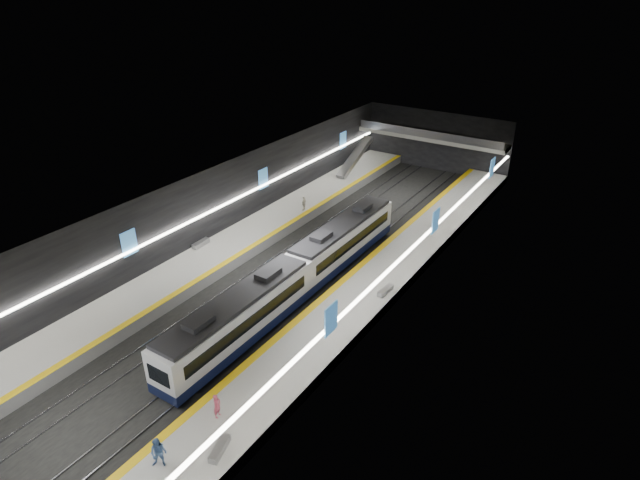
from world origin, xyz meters
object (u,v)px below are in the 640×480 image
Objects in this scene: train at (297,274)px; bench_left_far at (201,244)px; bench_right_near at (220,449)px; bench_right_far at (385,291)px; escalator at (355,157)px; passenger_right_a at (217,406)px; passenger_right_b at (159,453)px; passenger_left_a at (304,203)px.

train is 15.25× the size of bench_left_far.
bench_right_near is 1.02× the size of bench_right_far.
train is 29.17m from escalator.
passenger_right_a reaches higher than bench_left_far.
bench_left_far reaches higher than bench_right_far.
bench_left_far is 1.07× the size of bench_right_near.
passenger_right_b is (4.25, -18.90, -0.24)m from train.
bench_left_far is 18.85m from bench_right_far.
escalator is 26.58m from bench_left_far.
passenger_right_b is (-0.17, -4.34, 0.14)m from passenger_right_a.
bench_right_far is at bearing 5.11° from bench_left_far.
bench_right_far is (16.73, -24.31, -1.68)m from escalator.
passenger_right_a is (4.42, -14.56, -0.38)m from train.
escalator is 29.56m from bench_right_far.
passenger_right_a is 0.86× the size of passenger_right_b.
passenger_right_b reaches higher than bench_right_far.
bench_right_near is 1.14× the size of passenger_left_a.
train is at bearing -150.67° from bench_right_far.
bench_right_near is 19.57m from bench_right_far.
escalator is at bearing 84.27° from bench_left_far.
bench_right_near is at bearing -69.06° from train.
passenger_right_b reaches higher than passenger_left_a.
bench_left_far is 1.21× the size of passenger_left_a.
bench_right_near is at bearing -86.57° from bench_right_far.
bench_left_far is at bearing -25.59° from passenger_left_a.
escalator is 44.38m from passenger_right_a.
passenger_left_a is (-15.13, 10.21, 0.59)m from bench_right_far.
passenger_right_b is at bearing -146.58° from bench_right_near.
bench_right_near is 33.21m from passenger_left_a.
escalator is 4.42× the size of bench_right_far.
escalator is at bearing 177.09° from passenger_left_a.
bench_right_far is 1.11× the size of passenger_left_a.
train reaches higher than bench_right_far.
passenger_right_b is 34.59m from passenger_left_a.
bench_right_far is 0.95× the size of passenger_right_b.
bench_right_far is 1.10× the size of passenger_right_a.
train is 17.67m from bench_right_near.
passenger_right_b is at bearing 166.95° from passenger_right_a.
train reaches higher than bench_right_near.
train reaches higher than passenger_left_a.
passenger_left_a is at bearing -83.55° from escalator.
passenger_left_a is at bearing 100.03° from bench_right_near.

